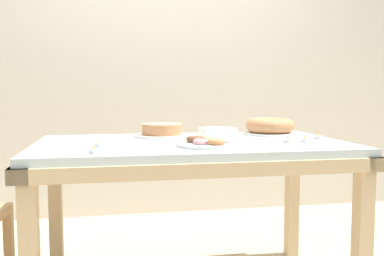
% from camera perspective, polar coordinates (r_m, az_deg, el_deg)
% --- Properties ---
extents(wall_back, '(8.00, 0.10, 2.60)m').
position_cam_1_polar(wall_back, '(3.59, -4.43, 9.38)').
color(wall_back, silver).
rests_on(wall_back, ground).
extents(dining_table, '(1.54, 0.89, 0.78)m').
position_cam_1_polar(dining_table, '(2.13, -0.08, -4.41)').
color(dining_table, silver).
rests_on(dining_table, ground).
extents(cake_chocolate_round, '(0.30, 0.30, 0.07)m').
position_cam_1_polar(cake_chocolate_round, '(2.33, -3.98, -0.37)').
color(cake_chocolate_round, white).
rests_on(cake_chocolate_round, dining_table).
extents(cake_golden_bundt, '(0.29, 0.29, 0.09)m').
position_cam_1_polar(cake_golden_bundt, '(2.49, 10.35, 0.19)').
color(cake_golden_bundt, white).
rests_on(cake_golden_bundt, dining_table).
extents(pastry_platter, '(0.30, 0.30, 0.04)m').
position_cam_1_polar(pastry_platter, '(1.95, 2.30, -1.98)').
color(pastry_platter, white).
rests_on(pastry_platter, dining_table).
extents(plate_stack, '(0.21, 0.21, 0.05)m').
position_cam_1_polar(plate_stack, '(2.29, 3.48, -0.64)').
color(plate_stack, white).
rests_on(plate_stack, dining_table).
extents(tealight_centre, '(0.04, 0.04, 0.04)m').
position_cam_1_polar(tealight_centre, '(2.33, 16.52, -1.12)').
color(tealight_centre, silver).
rests_on(tealight_centre, dining_table).
extents(tealight_left_edge, '(0.04, 0.04, 0.04)m').
position_cam_1_polar(tealight_left_edge, '(2.15, 14.79, -1.58)').
color(tealight_left_edge, silver).
rests_on(tealight_left_edge, dining_table).
extents(tealight_right_edge, '(0.04, 0.04, 0.04)m').
position_cam_1_polar(tealight_right_edge, '(2.12, 12.65, -1.62)').
color(tealight_right_edge, silver).
rests_on(tealight_right_edge, dining_table).
extents(tealight_near_cakes, '(0.04, 0.04, 0.04)m').
position_cam_1_polar(tealight_near_cakes, '(1.76, -12.93, -2.97)').
color(tealight_near_cakes, silver).
rests_on(tealight_near_cakes, dining_table).
extents(tealight_near_front, '(0.04, 0.04, 0.04)m').
position_cam_1_polar(tealight_near_front, '(1.96, -12.28, -2.16)').
color(tealight_near_front, silver).
rests_on(tealight_near_front, dining_table).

